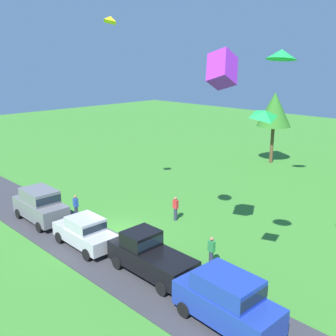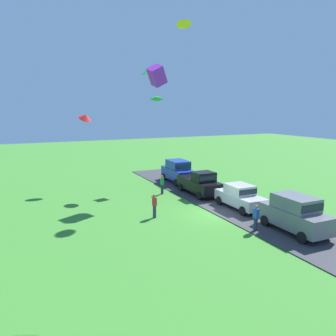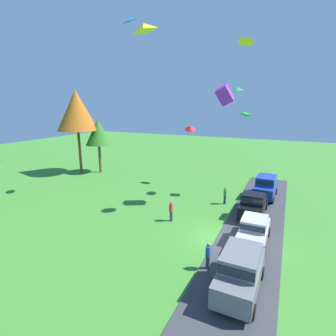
# 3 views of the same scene
# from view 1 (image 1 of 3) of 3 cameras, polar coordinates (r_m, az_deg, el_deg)

# --- Properties ---
(ground_plane) EXTENTS (120.00, 120.00, 0.00)m
(ground_plane) POSITION_cam_1_polar(r_m,az_deg,el_deg) (25.56, -7.75, -9.48)
(ground_plane) COLOR #3D842D
(pavement_strip) EXTENTS (36.00, 4.40, 0.06)m
(pavement_strip) POSITION_cam_1_polar(r_m,az_deg,el_deg) (24.50, -11.62, -10.75)
(pavement_strip) COLOR #38383D
(pavement_strip) RESTS_ON ground
(car_suv_by_flagpole) EXTENTS (4.64, 2.14, 2.28)m
(car_suv_by_flagpole) POSITION_cam_1_polar(r_m,az_deg,el_deg) (27.98, -18.05, -5.00)
(car_suv_by_flagpole) COLOR slate
(car_suv_by_flagpole) RESTS_ON ground
(car_sedan_mid_row) EXTENTS (4.43, 2.00, 1.84)m
(car_sedan_mid_row) POSITION_cam_1_polar(r_m,az_deg,el_deg) (23.73, -11.94, -8.96)
(car_sedan_mid_row) COLOR #B7B7BC
(car_sedan_mid_row) RESTS_ON ground
(car_pickup_far_end) EXTENTS (5.02, 2.08, 2.14)m
(car_pickup_far_end) POSITION_cam_1_polar(r_m,az_deg,el_deg) (20.57, -2.75, -12.43)
(car_pickup_far_end) COLOR black
(car_pickup_far_end) RESTS_ON ground
(car_suv_near_entrance) EXTENTS (4.69, 2.22, 2.28)m
(car_suv_near_entrance) POSITION_cam_1_polar(r_m,az_deg,el_deg) (17.09, 8.57, -18.24)
(car_suv_near_entrance) COLOR #1E389E
(car_suv_near_entrance) RESTS_ON ground
(person_on_lawn) EXTENTS (0.36, 0.24, 1.71)m
(person_on_lawn) POSITION_cam_1_polar(r_m,az_deg,el_deg) (27.06, 1.10, -5.86)
(person_on_lawn) COLOR #2D334C
(person_on_lawn) RESTS_ON ground
(person_beside_suv) EXTENTS (0.36, 0.24, 1.71)m
(person_beside_suv) POSITION_cam_1_polar(r_m,az_deg,el_deg) (21.47, 6.31, -11.94)
(person_beside_suv) COLOR #2D334C
(person_beside_suv) RESTS_ON ground
(person_watching_sky) EXTENTS (0.36, 0.24, 1.71)m
(person_watching_sky) POSITION_cam_1_polar(r_m,az_deg,el_deg) (28.07, -13.22, -5.48)
(person_watching_sky) COLOR #2D334C
(person_watching_sky) RESTS_ON ground
(tree_far_left) EXTENTS (3.54, 3.54, 7.48)m
(tree_far_left) POSITION_cam_1_polar(r_m,az_deg,el_deg) (42.63, 15.18, 8.16)
(tree_far_left) COLOR brown
(tree_far_left) RESTS_ON ground
(kite_diamond_trailing_tail) EXTENTS (1.02, 1.23, 0.60)m
(kite_diamond_trailing_tail) POSITION_cam_1_polar(r_m,az_deg,el_deg) (28.82, -8.34, 20.58)
(kite_diamond_trailing_tail) COLOR yellow
(kite_box_near_flag) EXTENTS (1.52, 1.76, 2.07)m
(kite_box_near_flag) POSITION_cam_1_polar(r_m,az_deg,el_deg) (19.52, 7.85, 14.02)
(kite_box_near_flag) COLOR purple
(kite_diamond_high_left) EXTENTS (1.19, 1.28, 0.57)m
(kite_diamond_high_left) POSITION_cam_1_polar(r_m,az_deg,el_deg) (16.63, 13.91, 7.61)
(kite_diamond_high_left) COLOR green
(kite_delta_mid_center) EXTENTS (1.56, 1.59, 0.57)m
(kite_delta_mid_center) POSITION_cam_1_polar(r_m,az_deg,el_deg) (17.29, 16.15, 15.57)
(kite_delta_mid_center) COLOR green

